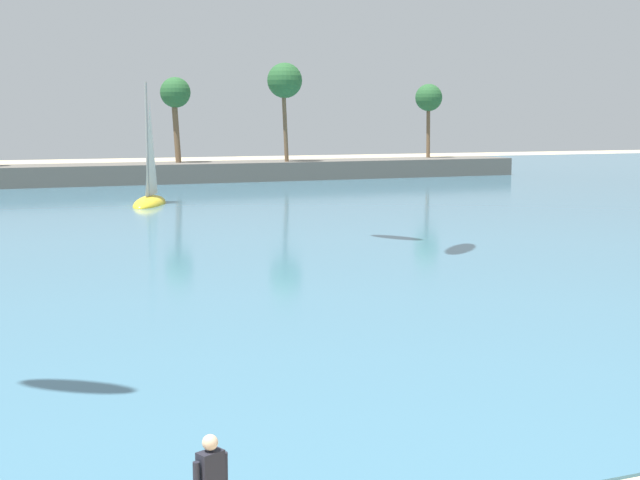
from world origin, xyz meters
TOP-DOWN VIEW (x-y plane):
  - sea at (0.00, 61.95)m, footprint 220.00×109.01m
  - palm_headland at (-2.02, 76.45)m, footprint 93.64×6.69m
  - sailboat_toward_headland at (5.75, 55.76)m, footprint 4.09×6.24m

SIDE VIEW (x-z plane):
  - sea at x=0.00m, z-range 0.00..0.06m
  - sailboat_toward_headland at x=5.75m, z-range -3.52..5.22m
  - palm_headland at x=-2.02m, z-range -3.62..9.08m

